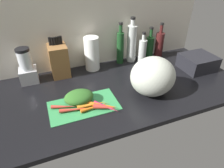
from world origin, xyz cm
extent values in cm
cube|color=black|center=(0.00, 0.00, -1.50)|extent=(170.00, 80.00, 3.00)
cube|color=beige|center=(0.00, 38.50, 30.00)|extent=(170.00, 3.00, 60.00)
cube|color=#338C4C|center=(-26.46, -11.97, 0.40)|extent=(40.04, 22.12, 0.80)
cone|color=orange|center=(-16.90, -18.02, 2.23)|extent=(16.06, 11.91, 2.85)
cone|color=#B2264C|center=(-15.43, -20.05, 2.13)|extent=(12.25, 13.96, 2.67)
cone|color=red|center=(-37.19, -10.79, 1.81)|extent=(15.02, 7.02, 2.03)
cone|color=orange|center=(-22.17, -15.13, 2.16)|extent=(17.40, 3.86, 2.72)
cone|color=orange|center=(-21.12, -17.33, 1.85)|extent=(17.28, 3.63, 2.11)
cone|color=red|center=(-16.21, -20.27, 2.41)|extent=(12.63, 9.25, 3.21)
cone|color=red|center=(-32.30, -15.41, 1.91)|extent=(17.14, 5.78, 2.22)
ellipsoid|color=#2D6023|center=(-28.08, -8.42, 4.44)|extent=(17.22, 13.25, 7.29)
ellipsoid|color=#B2B7A8|center=(16.86, -14.79, 12.16)|extent=(27.97, 25.31, 24.33)
cube|color=brown|center=(-32.87, 30.06, 11.30)|extent=(12.39, 16.59, 22.61)
cylinder|color=black|center=(-36.48, 31.90, 25.36)|extent=(2.00, 2.00, 5.50)
cylinder|color=black|center=(-35.04, 31.13, 25.36)|extent=(1.50, 1.50, 5.50)
cylinder|color=black|center=(-33.59, 30.96, 25.36)|extent=(1.61, 1.61, 5.50)
cylinder|color=black|center=(-32.15, 31.22, 25.36)|extent=(1.47, 1.47, 5.50)
cylinder|color=black|center=(-30.70, 31.51, 25.36)|extent=(1.74, 1.74, 5.50)
cylinder|color=black|center=(-29.26, 31.81, 25.36)|extent=(1.96, 1.96, 5.50)
cube|color=#B2B2B7|center=(-54.43, 27.86, 4.90)|extent=(11.51, 11.51, 9.80)
cylinder|color=silver|center=(-54.43, 27.86, 16.29)|extent=(8.63, 8.63, 12.98)
cylinder|color=black|center=(-54.43, 27.86, 23.68)|extent=(8.81, 8.81, 1.80)
cylinder|color=white|center=(-8.53, 29.50, 12.64)|extent=(10.88, 10.88, 25.28)
cylinder|color=#19421E|center=(15.41, 31.61, 12.46)|extent=(5.68, 5.68, 24.91)
cylinder|color=#19421E|center=(15.41, 31.61, 27.99)|extent=(2.77, 2.77, 6.15)
cylinder|color=black|center=(15.41, 31.61, 31.86)|extent=(3.18, 3.18, 1.60)
cylinder|color=silver|center=(25.24, 31.58, 14.55)|extent=(7.46, 7.46, 29.10)
cylinder|color=silver|center=(25.24, 31.58, 31.62)|extent=(3.30, 3.30, 5.04)
cylinder|color=black|center=(25.24, 31.58, 34.94)|extent=(3.80, 3.80, 1.60)
cylinder|color=silver|center=(33.16, 27.16, 9.10)|extent=(6.28, 6.28, 18.19)
cylinder|color=silver|center=(33.16, 27.16, 20.63)|extent=(2.44, 2.44, 4.88)
cylinder|color=black|center=(33.16, 27.16, 23.87)|extent=(2.80, 2.80, 1.60)
cylinder|color=#19421E|center=(41.62, 30.33, 9.14)|extent=(6.46, 6.46, 18.27)
cylinder|color=#19421E|center=(41.62, 30.33, 21.74)|extent=(2.74, 2.74, 6.94)
cylinder|color=black|center=(41.62, 30.33, 26.01)|extent=(3.16, 3.16, 1.60)
cylinder|color=#471919|center=(49.60, 28.44, 10.73)|extent=(6.83, 6.83, 21.46)
cylinder|color=#471919|center=(49.60, 28.44, 24.79)|extent=(2.51, 2.51, 6.66)
cylinder|color=black|center=(49.60, 28.44, 28.92)|extent=(2.89, 2.89, 1.60)
cube|color=black|center=(66.42, -0.08, 5.51)|extent=(23.64, 21.52, 11.01)
camera|label=1|loc=(-42.97, -99.19, 72.87)|focal=30.96mm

